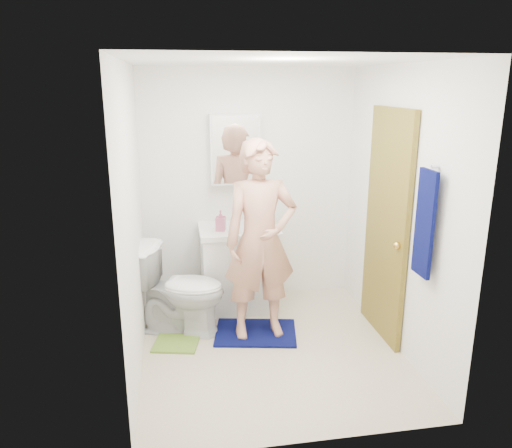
{
  "coord_description": "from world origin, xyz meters",
  "views": [
    {
      "loc": [
        -0.78,
        -3.83,
        2.25
      ],
      "look_at": [
        -0.09,
        0.25,
        1.07
      ],
      "focal_mm": 35.0,
      "sensor_mm": 36.0,
      "label": 1
    }
  ],
  "objects_px": {
    "medicine_cabinet": "(235,150)",
    "towel": "(425,224)",
    "man": "(261,241)",
    "soap_dispenser": "(221,221)",
    "toilet": "(180,289)",
    "vanity_cabinet": "(239,270)",
    "toothbrush_cup": "(261,218)"
  },
  "relations": [
    {
      "from": "medicine_cabinet",
      "to": "towel",
      "type": "height_order",
      "value": "medicine_cabinet"
    },
    {
      "from": "man",
      "to": "medicine_cabinet",
      "type": "bearing_deg",
      "value": 92.99
    },
    {
      "from": "soap_dispenser",
      "to": "man",
      "type": "distance_m",
      "value": 0.65
    },
    {
      "from": "vanity_cabinet",
      "to": "toilet",
      "type": "xyz_separation_m",
      "value": [
        -0.61,
        -0.44,
        0.02
      ]
    },
    {
      "from": "soap_dispenser",
      "to": "medicine_cabinet",
      "type": "bearing_deg",
      "value": 57.78
    },
    {
      "from": "towel",
      "to": "toilet",
      "type": "distance_m",
      "value": 2.23
    },
    {
      "from": "vanity_cabinet",
      "to": "soap_dispenser",
      "type": "xyz_separation_m",
      "value": [
        -0.19,
        -0.07,
        0.55
      ]
    },
    {
      "from": "soap_dispenser",
      "to": "man",
      "type": "height_order",
      "value": "man"
    },
    {
      "from": "vanity_cabinet",
      "to": "man",
      "type": "relative_size",
      "value": 0.45
    },
    {
      "from": "toothbrush_cup",
      "to": "towel",
      "type": "bearing_deg",
      "value": -60.23
    },
    {
      "from": "medicine_cabinet",
      "to": "toilet",
      "type": "bearing_deg",
      "value": -132.48
    },
    {
      "from": "man",
      "to": "soap_dispenser",
      "type": "bearing_deg",
      "value": 112.77
    },
    {
      "from": "toilet",
      "to": "soap_dispenser",
      "type": "bearing_deg",
      "value": -30.02
    },
    {
      "from": "soap_dispenser",
      "to": "toothbrush_cup",
      "type": "bearing_deg",
      "value": 25.36
    },
    {
      "from": "towel",
      "to": "soap_dispenser",
      "type": "bearing_deg",
      "value": 133.99
    },
    {
      "from": "toothbrush_cup",
      "to": "toilet",
      "type": "bearing_deg",
      "value": -146.15
    },
    {
      "from": "vanity_cabinet",
      "to": "soap_dispenser",
      "type": "bearing_deg",
      "value": -159.38
    },
    {
      "from": "vanity_cabinet",
      "to": "toilet",
      "type": "height_order",
      "value": "toilet"
    },
    {
      "from": "toilet",
      "to": "man",
      "type": "height_order",
      "value": "man"
    },
    {
      "from": "medicine_cabinet",
      "to": "man",
      "type": "distance_m",
      "value": 1.12
    },
    {
      "from": "vanity_cabinet",
      "to": "toilet",
      "type": "bearing_deg",
      "value": -144.16
    },
    {
      "from": "vanity_cabinet",
      "to": "medicine_cabinet",
      "type": "distance_m",
      "value": 1.22
    },
    {
      "from": "man",
      "to": "toilet",
      "type": "bearing_deg",
      "value": 159.63
    },
    {
      "from": "toothbrush_cup",
      "to": "man",
      "type": "xyz_separation_m",
      "value": [
        -0.15,
        -0.79,
        0.01
      ]
    },
    {
      "from": "medicine_cabinet",
      "to": "soap_dispenser",
      "type": "relative_size",
      "value": 3.46
    },
    {
      "from": "medicine_cabinet",
      "to": "toothbrush_cup",
      "type": "xyz_separation_m",
      "value": [
        0.25,
        -0.09,
        -0.7
      ]
    },
    {
      "from": "towel",
      "to": "man",
      "type": "bearing_deg",
      "value": 142.17
    },
    {
      "from": "vanity_cabinet",
      "to": "toothbrush_cup",
      "type": "bearing_deg",
      "value": 28.64
    },
    {
      "from": "toothbrush_cup",
      "to": "medicine_cabinet",
      "type": "bearing_deg",
      "value": 160.84
    },
    {
      "from": "towel",
      "to": "toothbrush_cup",
      "type": "relative_size",
      "value": 5.96
    },
    {
      "from": "soap_dispenser",
      "to": "toothbrush_cup",
      "type": "distance_m",
      "value": 0.49
    },
    {
      "from": "toilet",
      "to": "medicine_cabinet",
      "type": "bearing_deg",
      "value": -23.67
    }
  ]
}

